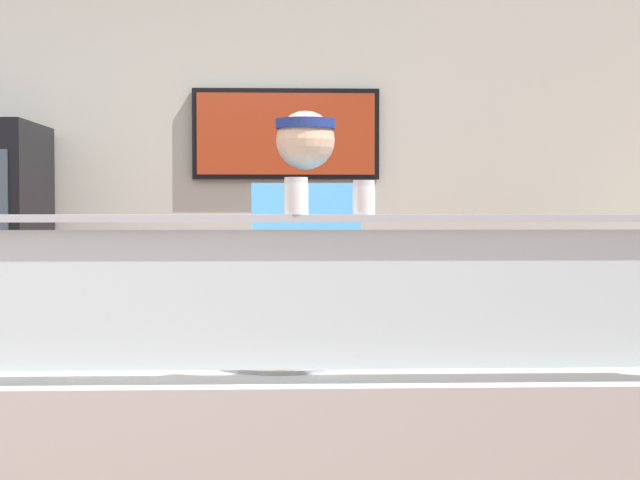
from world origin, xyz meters
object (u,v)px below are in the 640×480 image
pizza_tray (281,357)px  pepper_flake_shaker (364,200)px  pizza_server (277,351)px  parmesan_shaker (296,198)px  worker_figure (307,321)px

pizza_tray → pepper_flake_shaker: size_ratio=4.93×
pizza_server → parmesan_shaker: bearing=-90.2°
pizza_server → pepper_flake_shaker: bearing=-64.4°
parmesan_shaker → worker_figure: bearing=86.9°
pizza_server → worker_figure: (0.10, 0.58, 0.02)m
pizza_tray → pepper_flake_shaker: bearing=-58.0°
parmesan_shaker → pizza_server: bearing=99.1°
pizza_server → worker_figure: 0.59m
pizza_server → parmesan_shaker: parmesan_shaker is taller
parmesan_shaker → pepper_flake_shaker: size_ratio=1.09×
parmesan_shaker → worker_figure: 1.01m
parmesan_shaker → pepper_flake_shaker: bearing=0.0°
pizza_tray → pepper_flake_shaker: (0.22, -0.35, 0.47)m
pizza_tray → parmesan_shaker: size_ratio=4.54×
pizza_tray → worker_figure: (0.09, 0.56, 0.04)m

